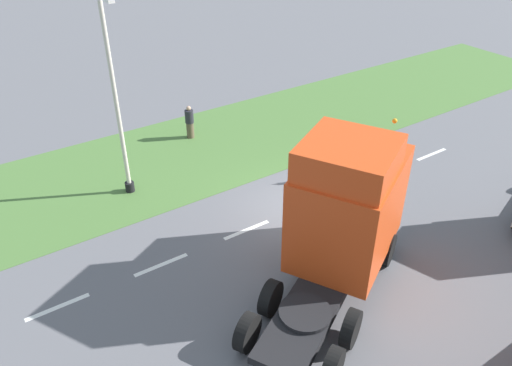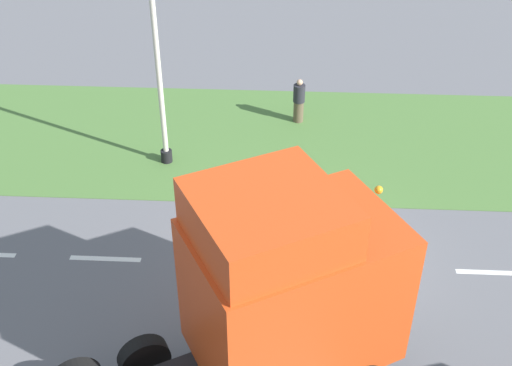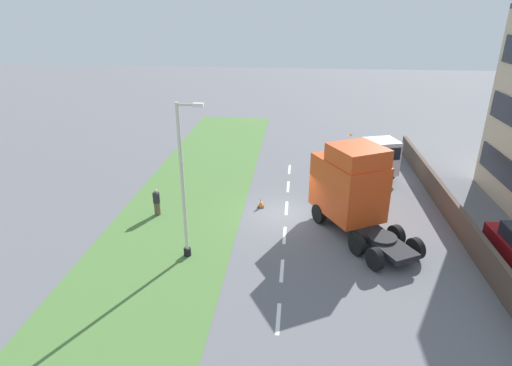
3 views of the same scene
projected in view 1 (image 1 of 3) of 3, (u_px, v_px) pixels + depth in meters
ground_plane at (299, 208)px, 18.25m from camera, size 120.00×120.00×0.00m
grass_verge at (217, 144)px, 22.45m from camera, size 7.00×44.00×0.01m
lane_markings at (284, 215)px, 17.92m from camera, size 0.16×17.80×0.00m
lorry_cab at (346, 211)px, 14.15m from camera, size 5.33×6.88×4.76m
lamp_post at (118, 111)px, 17.36m from camera, size 1.29×0.35×7.37m
pedestrian at (190, 122)px, 22.64m from camera, size 0.39×0.39×1.56m
traffic_cone_lead at (293, 177)px, 19.58m from camera, size 0.36×0.36×0.58m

